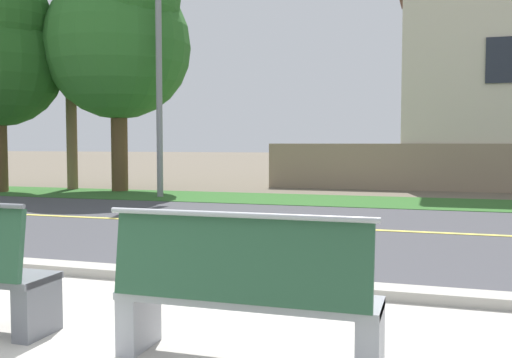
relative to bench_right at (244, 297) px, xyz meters
name	(u,v)px	position (x,y,z in m)	size (l,w,h in m)	color
ground_plane	(309,216)	(-1.20, 7.56, -0.45)	(140.00, 140.00, 0.00)	#665B4C
sidewalk_pavement	(78,347)	(-1.20, -0.04, -0.44)	(44.00, 3.60, 0.01)	#B7B2A8
curb_edge	(191,278)	(-1.20, 1.91, -0.40)	(44.00, 0.30, 0.11)	#ADA89E
street_asphalt	(290,227)	(-1.20, 6.06, -0.45)	(52.00, 8.00, 0.01)	#424247
road_centre_line	(290,226)	(-1.20, 6.06, -0.44)	(48.00, 0.14, 0.01)	#E0CC4C
far_verge_grass	(335,201)	(-1.20, 10.65, -0.44)	(48.00, 2.80, 0.02)	#2D6026
bench_right	(244,297)	(0.00, 0.00, 0.00)	(1.72, 0.48, 1.01)	#9EA0A8
streetlamp	(162,44)	(-5.75, 10.46, 3.55)	(0.24, 2.10, 6.99)	gray
shade_tree_left	(120,35)	(-7.60, 11.53, 4.09)	(4.23, 4.23, 6.98)	brown
garden_wall	(487,168)	(2.55, 14.49, 0.25)	(13.00, 0.36, 1.40)	gray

